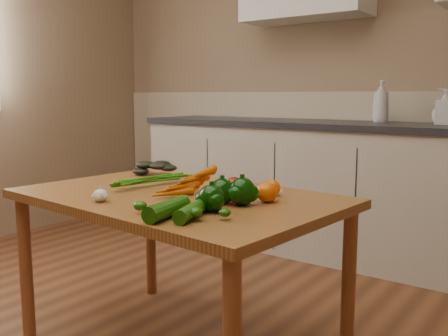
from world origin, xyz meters
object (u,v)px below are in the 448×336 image
tomato_a (235,186)px  pepper_b (242,192)px  tomato_c (267,192)px  pepper_a (222,191)px  zucchini_a (192,210)px  carrot_bunch (177,183)px  tomato_b (272,188)px  leafy_greens (156,166)px  zucchini_b (167,209)px  garlic_bulb (100,195)px  soap_bottle_a (381,101)px  pepper_c (212,198)px  soap_bottle_c (443,111)px  table (178,212)px  soap_bottle_b (446,106)px

tomato_a → pepper_b: bearing=-46.1°
tomato_c → pepper_a: bearing=-135.6°
zucchini_a → carrot_bunch: bearing=137.3°
pepper_b → tomato_b: 0.21m
carrot_bunch → leafy_greens: (-0.37, 0.26, 0.01)m
carrot_bunch → zucchini_b: 0.45m
pepper_a → pepper_b: (0.07, 0.02, 0.00)m
garlic_bulb → pepper_a: bearing=32.0°
zucchini_a → pepper_a: bearing=101.6°
soap_bottle_a → pepper_c: (0.08, -1.92, -0.31)m
soap_bottle_a → soap_bottle_c: (0.37, 0.02, -0.06)m
table → tomato_a: size_ratio=16.66×
table → zucchini_a: size_ratio=6.08×
leafy_greens → pepper_b: pepper_b is taller
garlic_bulb → pepper_b: 0.53m
zucchini_b → tomato_c: bearing=70.3°
soap_bottle_a → zucchini_b: soap_bottle_a is taller
pepper_a → pepper_c: size_ratio=1.00×
pepper_c → tomato_a: size_ratio=1.14×
soap_bottle_c → soap_bottle_b: bearing=17.2°
table → soap_bottle_a: 1.82m
soap_bottle_b → pepper_b: soap_bottle_b is taller
soap_bottle_b → tomato_c: (-0.24, -1.65, -0.29)m
soap_bottle_a → carrot_bunch: soap_bottle_a is taller
garlic_bulb → zucchini_a: size_ratio=0.26×
pepper_a → zucchini_b: (-0.02, -0.27, -0.02)m
garlic_bulb → pepper_b: size_ratio=0.57×
soap_bottle_a → soap_bottle_b: 0.40m
table → carrot_bunch: 0.12m
tomato_b → garlic_bulb: bearing=-134.0°
pepper_a → tomato_a: 0.15m
soap_bottle_c → tomato_b: soap_bottle_c is taller
carrot_bunch → leafy_greens: 0.45m
garlic_bulb → pepper_a: 0.45m
soap_bottle_b → garlic_bulb: 2.16m
soap_bottle_c → pepper_a: 1.86m
soap_bottle_c → carrot_bunch: bearing=-30.9°
table → tomato_c: size_ratio=16.39×
garlic_bulb → pepper_c: size_ratio=0.62×
pepper_b → tomato_a: bearing=133.9°
leafy_greens → pepper_a: (0.66, -0.34, 0.00)m
soap_bottle_b → tomato_a: 1.70m
pepper_b → zucchini_a: bearing=-95.9°
tomato_c → leafy_greens: bearing=163.7°
garlic_bulb → pepper_a: (0.38, 0.24, 0.02)m
soap_bottle_a → tomato_c: 1.72m
carrot_bunch → soap_bottle_a: bearing=86.2°
pepper_a → tomato_a: (-0.05, 0.15, -0.01)m
leafy_greens → pepper_c: same height
table → garlic_bulb: size_ratio=23.73×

